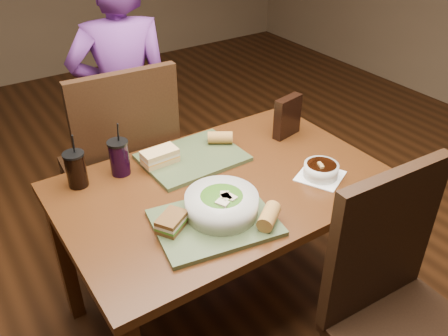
{
  "coord_description": "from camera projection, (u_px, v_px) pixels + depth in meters",
  "views": [
    {
      "loc": [
        -0.87,
        -1.31,
        1.83
      ],
      "look_at": [
        0.0,
        0.0,
        0.82
      ],
      "focal_mm": 38.0,
      "sensor_mm": 36.0,
      "label": 1
    }
  ],
  "objects": [
    {
      "name": "ground",
      "position": [
        224.0,
        309.0,
        2.31
      ],
      "size": [
        6.0,
        6.0,
        0.0
      ],
      "primitive_type": "plane",
      "color": "#381C0B",
      "rests_on": "ground"
    },
    {
      "name": "dining_table",
      "position": [
        224.0,
        201.0,
        1.96
      ],
      "size": [
        1.3,
        0.85,
        0.75
      ],
      "color": "#45230D",
      "rests_on": "ground"
    },
    {
      "name": "chair_near",
      "position": [
        398.0,
        305.0,
        1.58
      ],
      "size": [
        0.48,
        0.48,
        1.06
      ],
      "color": "black",
      "rests_on": "ground"
    },
    {
      "name": "chair_far",
      "position": [
        122.0,
        162.0,
        2.29
      ],
      "size": [
        0.52,
        0.52,
        1.11
      ],
      "color": "black",
      "rests_on": "ground"
    },
    {
      "name": "diner",
      "position": [
        125.0,
        102.0,
        2.55
      ],
      "size": [
        0.62,
        0.48,
        1.5
      ],
      "primitive_type": "imported",
      "rotation": [
        0.0,
        0.0,
        2.9
      ],
      "color": "#632B78",
      "rests_on": "ground"
    },
    {
      "name": "tray_near",
      "position": [
        215.0,
        223.0,
        1.68
      ],
      "size": [
        0.47,
        0.39,
        0.02
      ],
      "primitive_type": "cube",
      "rotation": [
        0.0,
        0.0,
        -0.17
      ],
      "color": "#3C4A2A",
      "rests_on": "dining_table"
    },
    {
      "name": "tray_far",
      "position": [
        192.0,
        158.0,
        2.05
      ],
      "size": [
        0.43,
        0.33,
        0.02
      ],
      "primitive_type": "cube",
      "rotation": [
        0.0,
        0.0,
        0.02
      ],
      "color": "#3C4A2A",
      "rests_on": "dining_table"
    },
    {
      "name": "salad_bowl",
      "position": [
        222.0,
        203.0,
        1.69
      ],
      "size": [
        0.26,
        0.26,
        0.09
      ],
      "color": "silver",
      "rests_on": "tray_near"
    },
    {
      "name": "soup_bowl",
      "position": [
        321.0,
        170.0,
        1.93
      ],
      "size": [
        0.23,
        0.23,
        0.07
      ],
      "color": "white",
      "rests_on": "dining_table"
    },
    {
      "name": "sandwich_near",
      "position": [
        172.0,
        222.0,
        1.63
      ],
      "size": [
        0.13,
        0.12,
        0.05
      ],
      "color": "#593819",
      "rests_on": "tray_near"
    },
    {
      "name": "sandwich_far",
      "position": [
        160.0,
        156.0,
        1.99
      ],
      "size": [
        0.15,
        0.09,
        0.06
      ],
      "color": "tan",
      "rests_on": "tray_far"
    },
    {
      "name": "baguette_near",
      "position": [
        269.0,
        216.0,
        1.65
      ],
      "size": [
        0.13,
        0.11,
        0.06
      ],
      "primitive_type": "cylinder",
      "rotation": [
        0.0,
        1.57,
        0.62
      ],
      "color": "#AD7533",
      "rests_on": "tray_near"
    },
    {
      "name": "baguette_far",
      "position": [
        220.0,
        137.0,
        2.13
      ],
      "size": [
        0.12,
        0.11,
        0.06
      ],
      "primitive_type": "cylinder",
      "rotation": [
        0.0,
        1.57,
        -0.58
      ],
      "color": "#AD7533",
      "rests_on": "tray_far"
    },
    {
      "name": "cup_cola",
      "position": [
        76.0,
        169.0,
        1.85
      ],
      "size": [
        0.08,
        0.08,
        0.23
      ],
      "color": "black",
      "rests_on": "dining_table"
    },
    {
      "name": "cup_berry",
      "position": [
        119.0,
        157.0,
        1.93
      ],
      "size": [
        0.09,
        0.09,
        0.23
      ],
      "color": "black",
      "rests_on": "dining_table"
    },
    {
      "name": "chip_bag",
      "position": [
        287.0,
        117.0,
        2.19
      ],
      "size": [
        0.15,
        0.07,
        0.19
      ],
      "primitive_type": "cube",
      "rotation": [
        0.0,
        0.0,
        0.2
      ],
      "color": "black",
      "rests_on": "dining_table"
    }
  ]
}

